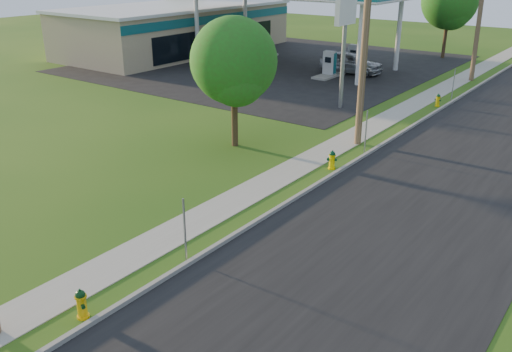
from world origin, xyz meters
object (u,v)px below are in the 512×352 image
Objects in this scene: fuel_pump_nw at (235,55)px; tree_verge at (234,65)px; fuel_pump_ne at (329,67)px; price_pylon at (346,13)px; hydrant_near at (81,304)px; utility_pole_far at (480,12)px; fuel_pump_se at (354,60)px; car_silver at (351,62)px; tree_lot at (450,3)px; fuel_pump_sw at (263,49)px; utility_pole_mid at (365,39)px; hydrant_mid at (332,160)px; hydrant_far at (438,100)px.

tree_verge is at bearing -51.33° from fuel_pump_nw.
price_pylon reaches higher than fuel_pump_ne.
hydrant_near is (9.58, -29.34, -0.32)m from fuel_pump_ne.
fuel_pump_se is (-8.90, -1.00, -4.08)m from utility_pole_far.
fuel_pump_nw is 34.73m from hydrant_near.
utility_pole_far is 2.97× the size of fuel_pump_ne.
car_silver is (9.66, 2.18, 0.11)m from fuel_pump_nw.
fuel_pump_se is at bearing 113.50° from price_pylon.
fuel_pump_ne is at bearing -90.00° from fuel_pump_se.
tree_verge is 29.94m from tree_lot.
utility_pole_far reaches higher than fuel_pump_sw.
utility_pole_far reaches higher than hydrant_near.
utility_pole_mid is at bearing 39.91° from tree_verge.
utility_pole_far reaches higher than price_pylon.
fuel_pump_sw is 9.00m from fuel_pump_se.
tree_lot is at bearing 120.09° from utility_pole_far.
tree_verge is 6.18m from hydrant_mid.
hydrant_far is (18.54, -3.75, -0.34)m from fuel_pump_nw.
hydrant_far is (9.54, -3.75, -0.34)m from fuel_pump_ne.
hydrant_far is (0.01, 12.90, -0.02)m from hydrant_mid.
price_pylon is (5.00, -11.50, 4.71)m from fuel_pump_se.
fuel_pump_sw reaches higher than car_silver.
utility_pole_far is 12.13× the size of hydrant_far.
hydrant_far is at bearing 89.94° from hydrant_mid.
fuel_pump_sw is 24.91m from tree_verge.
fuel_pump_nw is at bearing 128.67° from tree_verge.
fuel_pump_se is at bearing 90.00° from fuel_pump_ne.
hydrant_near is at bearing -82.75° from tree_lot.
fuel_pump_ne is 9.85m from fuel_pump_sw.
hydrant_mid is (18.53, -20.65, -0.32)m from fuel_pump_sw.
fuel_pump_ne is 3.87× the size of hydrant_mid.
fuel_pump_ne and fuel_pump_se have the same top height.
fuel_pump_nw is at bearing -135.00° from tree_lot.
hydrant_far is (18.54, -7.75, -0.34)m from fuel_pump_sw.
hydrant_near is (5.41, -42.51, -4.26)m from tree_lot.
fuel_pump_ne reaches higher than hydrant_mid.
price_pylon is at bearing -39.40° from fuel_pump_sw.
fuel_pump_se is (0.00, 4.00, 0.00)m from fuel_pump_ne.
fuel_pump_ne is 2.28m from car_silver.
fuel_pump_nw is at bearing 151.82° from price_pylon.
hydrant_near is (0.68, -34.34, -4.40)m from utility_pole_far.
fuel_pump_se is 0.44× the size of tree_lot.
utility_pole_far is 10.99m from fuel_pump_ne.
hydrant_mid is (9.53, -16.65, -0.32)m from fuel_pump_ne.
fuel_pump_sw is 38.17m from hydrant_near.
utility_pole_mid is 1.35× the size of tree_lot.
hydrant_mid is (0.63, -3.65, -4.55)m from utility_pole_mid.
utility_pole_far is 9.84m from fuel_pump_se.
hydrant_mid reaches higher than hydrant_near.
fuel_pump_se is 21.45m from tree_verge.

